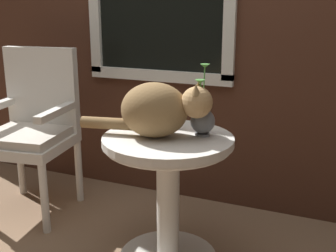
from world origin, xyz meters
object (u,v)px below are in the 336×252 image
object	(u,v)px
wicker_chair	(33,124)
cat	(158,109)
pewter_vase_with_ivy	(203,116)
wicker_side_table	(168,179)

from	to	relation	value
wicker_chair	cat	world-z (taller)	wicker_chair
pewter_vase_with_ivy	wicker_side_table	bearing A→B (deg)	-151.24
cat	pewter_vase_with_ivy	size ratio (longest dim) A/B	1.86
wicker_side_table	wicker_chair	xyz separation A→B (m)	(-0.98, 0.24, 0.10)
wicker_side_table	pewter_vase_with_ivy	size ratio (longest dim) A/B	1.98
pewter_vase_with_ivy	cat	bearing A→B (deg)	-151.75
wicker_chair	cat	xyz separation A→B (m)	(0.94, -0.26, 0.24)
wicker_side_table	cat	size ratio (longest dim) A/B	1.06
wicker_side_table	pewter_vase_with_ivy	xyz separation A→B (m)	(0.14, 0.08, 0.30)
wicker_side_table	wicker_chair	bearing A→B (deg)	166.51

